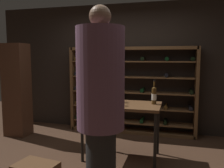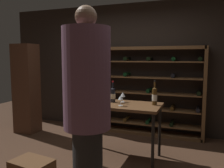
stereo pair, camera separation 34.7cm
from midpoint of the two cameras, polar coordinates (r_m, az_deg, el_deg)
ground_plane at (r=3.55m, az=-1.04°, el=-19.22°), size 9.72×9.72×0.00m
back_wall at (r=4.98m, az=6.83°, el=3.90°), size 5.70×0.10×2.64m
wine_rack at (r=4.78m, az=8.25°, el=-1.77°), size 2.57×0.32×1.75m
tasting_table at (r=3.56m, az=5.19°, el=-6.30°), size 1.16×0.66×0.85m
person_guest_plum_blouse at (r=2.21m, az=-1.62°, el=-4.64°), size 0.45×0.45×2.01m
display_cabinet at (r=5.04m, az=-18.23°, el=-1.11°), size 0.44×0.36×1.81m
wine_bottle_red_label at (r=3.65m, az=2.94°, el=-2.61°), size 0.08×0.08×0.33m
wine_bottle_black_capsule at (r=3.38m, az=-1.06°, el=-2.94°), size 0.08×0.08×0.38m
wine_bottle_green_slim at (r=3.52m, az=13.11°, el=-2.84°), size 0.07×0.07×0.36m
wine_glass_stemmed_left at (r=3.39m, az=5.02°, el=-3.50°), size 0.07×0.07×0.15m
wine_glass_stemmed_right at (r=3.67m, az=5.34°, el=-2.68°), size 0.08×0.08×0.16m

